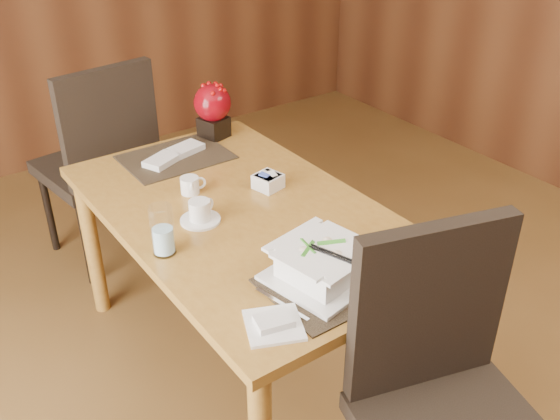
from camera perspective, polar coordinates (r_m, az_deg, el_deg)
dining_table at (r=2.40m, az=-3.32°, el=-1.94°), size 0.90×1.50×0.75m
placemat_near at (r=1.98m, az=5.23°, el=-6.46°), size 0.45×0.33×0.01m
placemat_far at (r=2.78m, az=-9.50°, el=4.79°), size 0.45×0.33×0.01m
soup_setting at (r=1.95m, az=3.84°, el=-4.97°), size 0.35×0.35×0.12m
coffee_cup at (r=2.28m, az=-7.34°, el=-0.24°), size 0.15×0.15×0.08m
water_glass at (r=2.09m, az=-10.70°, el=-1.83°), size 0.08×0.08×0.18m
creamer_jug at (r=2.47m, az=-8.25°, el=2.25°), size 0.11×0.11×0.07m
sugar_caddy at (r=2.48m, az=-1.10°, el=2.62°), size 0.12×0.12×0.06m
berry_decor at (r=2.91m, az=-6.17°, el=9.29°), size 0.17×0.17×0.25m
napkins_far at (r=2.78m, az=-9.51°, el=5.10°), size 0.32×0.19×0.03m
bread_plate at (r=1.81m, az=-0.57°, el=-10.49°), size 0.21×0.21×0.01m
near_chair at (r=1.89m, az=14.84°, el=-15.61°), size 0.62×0.62×1.08m
far_chair at (r=3.22m, az=-15.98°, el=4.82°), size 0.56×0.57×1.08m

